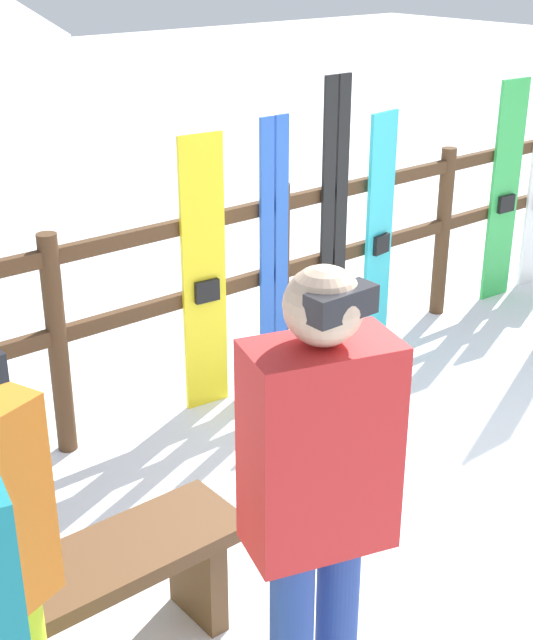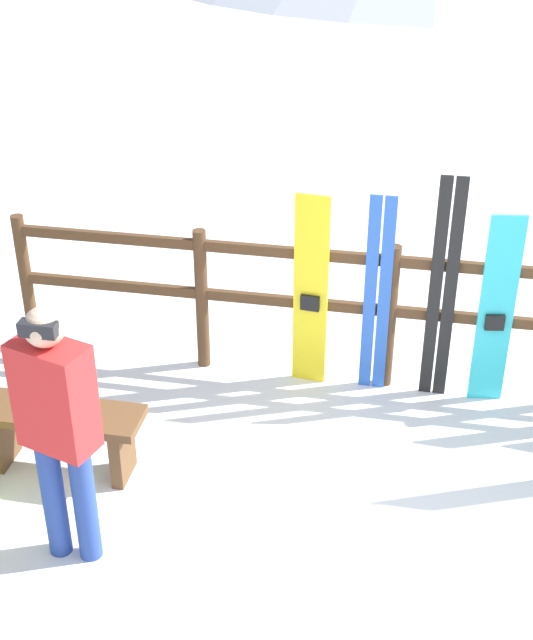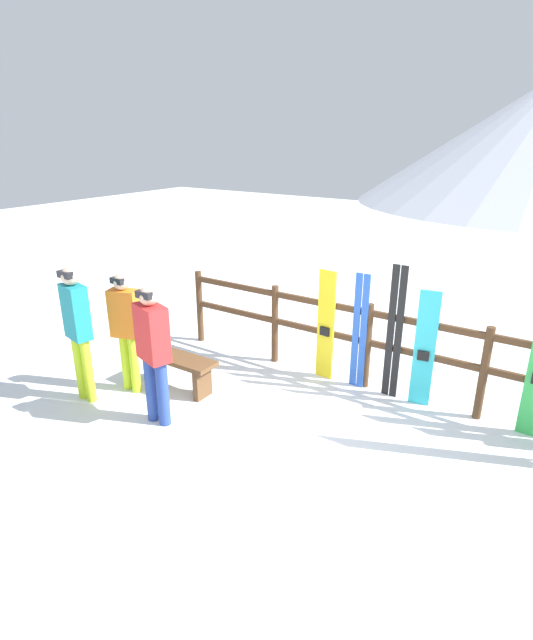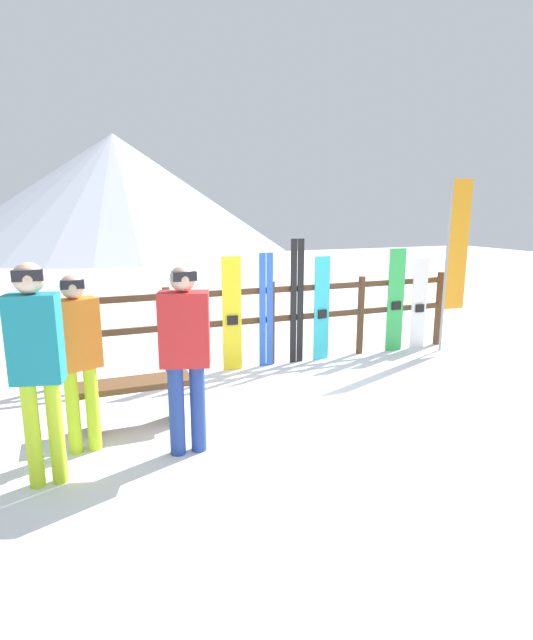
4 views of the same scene
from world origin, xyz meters
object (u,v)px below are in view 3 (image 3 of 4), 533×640
object	(u,v)px
person_orange	(126,323)
ski_pair_black	(394,333)
person_red	(153,346)
ski_pair_blue	(360,332)
person_teal	(77,322)
bench	(178,365)
snowboard_yellow	(326,326)
snowboard_cyan	(424,350)

from	to	relation	value
person_orange	ski_pair_black	distance (m)	3.38
person_red	ski_pair_blue	xyz separation A→B (m)	(1.58, 2.11, -0.19)
ski_pair_blue	ski_pair_black	distance (m)	0.47
ski_pair_blue	ski_pair_black	size ratio (longest dim) A/B	0.90
person_teal	ski_pair_blue	distance (m)	3.54
person_orange	bench	bearing A→B (deg)	36.33
snowboard_yellow	ski_pair_blue	distance (m)	0.49
person_orange	snowboard_cyan	xyz separation A→B (m)	(3.29, 1.74, -0.20)
bench	person_red	distance (m)	1.03
person_red	person_teal	world-z (taller)	person_teal
person_teal	ski_pair_black	size ratio (longest dim) A/B	1.01
person_teal	ski_pair_black	bearing A→B (deg)	35.05
person_teal	ski_pair_blue	bearing A→B (deg)	39.37
ski_pair_black	snowboard_cyan	distance (m)	0.41
snowboard_yellow	ski_pair_blue	world-z (taller)	ski_pair_blue
person_red	snowboard_cyan	distance (m)	3.22
snowboard_cyan	snowboard_yellow	bearing A→B (deg)	180.00
bench	ski_pair_blue	world-z (taller)	ski_pair_blue
person_red	person_teal	size ratio (longest dim) A/B	0.95
bench	ski_pair_blue	distance (m)	2.42
person_orange	ski_pair_blue	bearing A→B (deg)	35.66
person_red	snowboard_yellow	xyz separation A→B (m)	(1.09, 2.11, -0.21)
snowboard_cyan	ski_pair_blue	bearing A→B (deg)	179.77
ski_pair_blue	snowboard_cyan	world-z (taller)	ski_pair_blue
bench	snowboard_yellow	size ratio (longest dim) A/B	0.73
ski_pair_black	ski_pair_blue	bearing A→B (deg)	180.00
snowboard_yellow	ski_pair_blue	bearing A→B (deg)	0.39
person_orange	snowboard_yellow	size ratio (longest dim) A/B	1.04
person_orange	snowboard_cyan	size ratio (longest dim) A/B	1.07
snowboard_cyan	bench	bearing A→B (deg)	-153.69
person_teal	snowboard_cyan	distance (m)	4.23
person_red	person_orange	bearing A→B (deg)	157.01
snowboard_cyan	ski_pair_black	bearing A→B (deg)	179.50
snowboard_yellow	person_orange	bearing A→B (deg)	-138.12
bench	snowboard_yellow	bearing A→B (deg)	43.58
person_teal	bench	bearing A→B (deg)	47.33
bench	snowboard_cyan	size ratio (longest dim) A/B	0.75
person_red	ski_pair_blue	world-z (taller)	person_red
person_orange	ski_pair_blue	xyz separation A→B (m)	(2.43, 1.75, -0.16)
person_red	snowboard_yellow	size ratio (longest dim) A/B	1.09
snowboard_yellow	bench	bearing A→B (deg)	-136.42
bench	snowboard_cyan	bearing A→B (deg)	26.31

